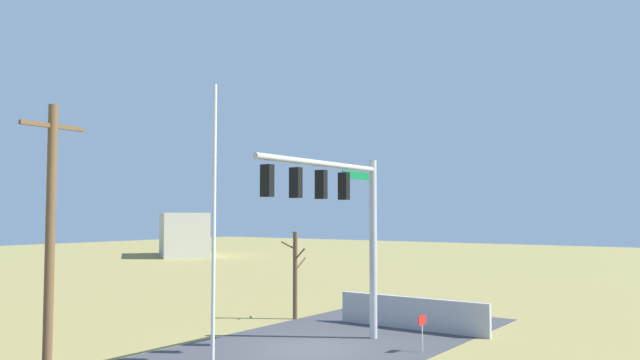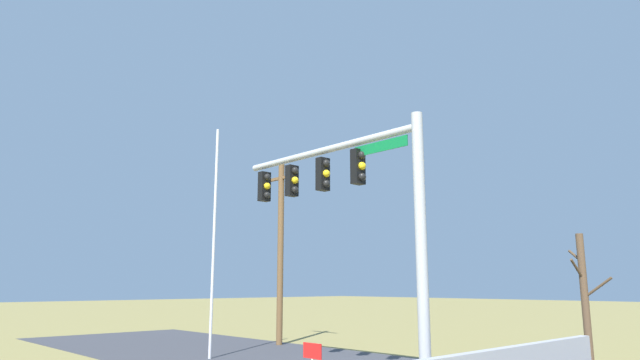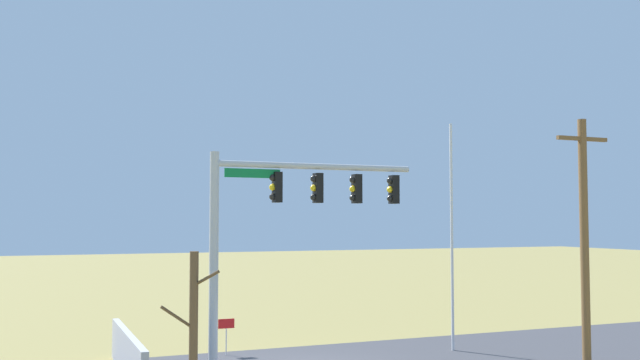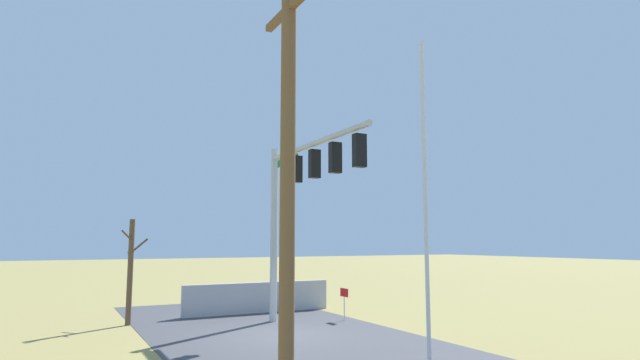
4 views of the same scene
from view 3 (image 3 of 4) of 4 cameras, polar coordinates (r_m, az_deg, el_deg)
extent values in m
cube|color=#A8A8AD|center=(21.77, -15.32, -13.53)|extent=(0.20, 6.51, 1.28)
cylinder|color=#B2B5BA|center=(21.57, -8.61, -6.52)|extent=(0.28, 0.28, 6.64)
cylinder|color=#B2B5BA|center=(22.66, -0.27, 1.11)|extent=(6.72, 0.22, 0.20)
cube|color=#0F7238|center=(21.91, -5.48, 0.55)|extent=(1.80, 0.04, 0.28)
cube|color=black|center=(22.14, -3.49, -0.59)|extent=(0.24, 0.36, 0.96)
sphere|color=black|center=(22.11, -3.85, 0.19)|extent=(0.22, 0.22, 0.22)
sphere|color=yellow|center=(22.09, -3.86, -0.58)|extent=(0.22, 0.22, 0.22)
sphere|color=black|center=(22.08, -3.86, -1.36)|extent=(0.22, 0.22, 0.22)
cube|color=black|center=(22.63, -0.17, -0.66)|extent=(0.24, 0.36, 0.96)
sphere|color=black|center=(22.59, -0.52, 0.11)|extent=(0.22, 0.22, 0.22)
sphere|color=yellow|center=(22.58, -0.52, -0.65)|extent=(0.22, 0.22, 0.22)
sphere|color=black|center=(22.56, -0.52, -1.41)|extent=(0.22, 0.22, 0.22)
cube|color=black|center=(23.20, 3.00, -0.72)|extent=(0.24, 0.36, 0.96)
sphere|color=black|center=(23.15, 2.67, 0.03)|extent=(0.22, 0.22, 0.22)
sphere|color=yellow|center=(23.13, 2.67, -0.71)|extent=(0.22, 0.22, 0.22)
sphere|color=black|center=(23.12, 2.67, -1.46)|extent=(0.22, 0.22, 0.22)
cube|color=black|center=(23.83, 6.01, -0.77)|extent=(0.24, 0.36, 0.96)
sphere|color=black|center=(23.77, 5.69, -0.05)|extent=(0.22, 0.22, 0.22)
sphere|color=yellow|center=(23.76, 5.70, -0.77)|extent=(0.22, 0.22, 0.22)
sphere|color=black|center=(23.75, 5.70, -1.49)|extent=(0.22, 0.22, 0.22)
cylinder|color=silver|center=(25.33, 10.64, -4.49)|extent=(0.10, 0.10, 8.00)
cylinder|color=brown|center=(22.94, 20.65, -4.89)|extent=(0.26, 0.26, 7.66)
cube|color=brown|center=(23.07, 20.48, 3.15)|extent=(1.90, 0.12, 0.12)
cylinder|color=brown|center=(16.50, -10.22, -12.39)|extent=(0.20, 0.20, 3.84)
cylinder|color=brown|center=(16.36, -11.49, -10.86)|extent=(0.78, 0.07, 0.57)
cylinder|color=brown|center=(16.21, -9.20, -7.88)|extent=(0.54, 0.47, 0.39)
cylinder|color=brown|center=(16.65, -10.31, -9.04)|extent=(0.12, 0.61, 0.55)
cylinder|color=silver|center=(24.58, -7.62, -12.87)|extent=(0.04, 0.04, 0.90)
cube|color=red|center=(24.49, -7.60, -11.47)|extent=(0.56, 0.02, 0.32)
camera|label=1|loc=(41.25, 15.24, -3.17)|focal=34.52mm
camera|label=2|loc=(31.75, -27.56, -6.76)|focal=30.73mm
camera|label=4|loc=(26.86, 37.88, -5.93)|focal=28.13mm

